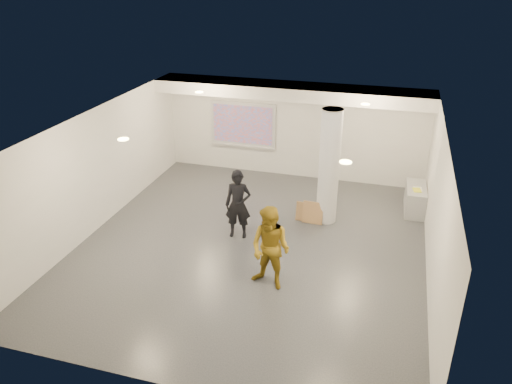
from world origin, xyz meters
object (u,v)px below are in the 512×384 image
(column, at_px, (329,167))
(projection_screen, at_px, (243,125))
(man, at_px, (270,248))
(credenza, at_px, (415,199))
(woman, at_px, (238,205))

(column, bearing_deg, projection_screen, 139.44)
(column, xyz_separation_m, man, (-0.67, -3.20, -0.59))
(column, height_order, credenza, column)
(woman, xyz_separation_m, man, (1.27, -1.79, 0.04))
(man, bearing_deg, column, 94.26)
(column, xyz_separation_m, woman, (-1.95, -1.41, -0.64))
(column, height_order, man, column)
(column, bearing_deg, credenza, 28.21)
(woman, bearing_deg, credenza, 23.40)
(column, distance_m, projection_screen, 4.08)
(projection_screen, xyz_separation_m, woman, (1.15, -4.06, -0.66))
(column, xyz_separation_m, credenza, (2.22, 1.19, -1.14))
(credenza, height_order, man, man)
(credenza, bearing_deg, man, -125.33)
(credenza, bearing_deg, woman, -149.96)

